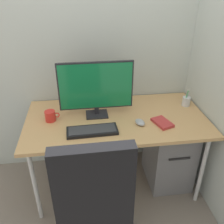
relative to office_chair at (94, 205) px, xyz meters
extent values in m
plane|color=slate|center=(0.25, 0.75, -0.59)|extent=(8.00, 8.00, 0.00)
cube|color=#B7C1BC|center=(0.25, 1.18, 0.81)|extent=(3.21, 0.04, 2.80)
cube|color=tan|center=(0.25, 0.75, 0.13)|extent=(1.52, 0.79, 0.03)
cylinder|color=silver|center=(-0.43, 0.43, -0.24)|extent=(0.03, 0.03, 0.71)
cylinder|color=silver|center=(0.93, 0.43, -0.24)|extent=(0.03, 0.03, 0.71)
cylinder|color=silver|center=(-0.43, 1.08, -0.24)|extent=(0.03, 0.03, 0.71)
cylinder|color=silver|center=(0.93, 1.08, -0.24)|extent=(0.03, 0.03, 0.71)
sphere|color=black|center=(0.25, 0.29, -0.57)|extent=(0.05, 0.05, 0.05)
sphere|color=black|center=(-0.10, 0.40, -0.57)|extent=(0.05, 0.05, 0.05)
cube|color=black|center=(0.00, 0.09, -0.11)|extent=(0.45, 0.51, 0.11)
cube|color=black|center=(0.00, -0.16, 0.25)|extent=(0.40, 0.07, 0.60)
cube|color=slate|center=(0.75, 0.74, -0.28)|extent=(0.38, 0.47, 0.63)
cube|color=#262628|center=(0.75, 0.50, -0.15)|extent=(0.19, 0.01, 0.02)
cube|color=black|center=(0.09, 0.81, 0.15)|extent=(0.18, 0.15, 0.01)
cube|color=black|center=(0.09, 0.82, 0.19)|extent=(0.04, 0.02, 0.07)
cube|color=black|center=(0.09, 0.83, 0.41)|extent=(0.61, 0.02, 0.40)
cube|color=#14723F|center=(0.09, 0.81, 0.41)|extent=(0.59, 0.01, 0.38)
cube|color=black|center=(0.03, 0.56, 0.16)|extent=(0.39, 0.16, 0.02)
cube|color=#333338|center=(0.03, 0.56, 0.17)|extent=(0.36, 0.13, 0.00)
ellipsoid|color=#9EA0A5|center=(0.42, 0.62, 0.16)|extent=(0.09, 0.12, 0.04)
cylinder|color=silver|center=(0.91, 0.88, 0.19)|extent=(0.07, 0.07, 0.08)
cylinder|color=#B2B5BA|center=(0.91, 0.88, 0.25)|extent=(0.03, 0.01, 0.12)
cylinder|color=#B2B5BA|center=(0.92, 0.88, 0.25)|extent=(0.03, 0.01, 0.12)
torus|color=purple|center=(0.91, 0.88, 0.20)|extent=(0.03, 0.04, 0.01)
cylinder|color=#3FAD59|center=(0.90, 0.87, 0.24)|extent=(0.02, 0.02, 0.13)
cube|color=#B23333|center=(0.60, 0.60, 0.16)|extent=(0.16, 0.20, 0.02)
cylinder|color=red|center=(-0.30, 0.77, 0.19)|extent=(0.09, 0.09, 0.09)
torus|color=red|center=(-0.24, 0.77, 0.19)|extent=(0.05, 0.01, 0.05)
camera|label=1|loc=(-0.02, -1.02, 1.22)|focal=39.64mm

